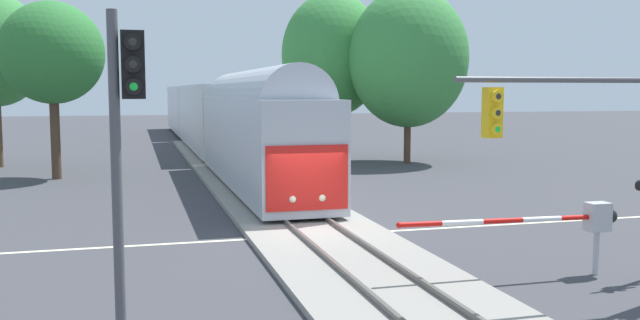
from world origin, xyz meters
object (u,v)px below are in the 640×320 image
object	(u,v)px
oak_far_right	(408,58)
elm_centre_background	(332,55)
crossing_gate_near	(575,220)
oak_behind_train	(52,53)
commuter_train	(211,115)
traffic_signal_near_left	(125,139)
traffic_signal_near_right	(619,126)

from	to	relation	value
oak_far_right	elm_centre_background	size ratio (longest dim) A/B	0.99
crossing_gate_near	oak_behind_train	size ratio (longest dim) A/B	0.64
commuter_train	traffic_signal_near_left	size ratio (longest dim) A/B	10.87
traffic_signal_near_right	oak_far_right	bearing A→B (deg)	76.37
crossing_gate_near	traffic_signal_near_left	size ratio (longest dim) A/B	1.02
commuter_train	elm_centre_background	distance (m)	10.70
traffic_signal_near_right	oak_far_right	xyz separation A→B (m)	(6.68, 27.54, 2.74)
traffic_signal_near_right	elm_centre_background	size ratio (longest dim) A/B	0.54
commuter_train	crossing_gate_near	xyz separation A→B (m)	(4.84, -36.25, -1.35)
oak_far_right	oak_behind_train	bearing A→B (deg)	-173.10
crossing_gate_near	elm_centre_background	distance (m)	30.28
traffic_signal_near_right	oak_behind_train	distance (m)	28.69
commuter_train	crossing_gate_near	distance (m)	36.59
commuter_train	crossing_gate_near	bearing A→B (deg)	-82.39
commuter_train	traffic_signal_near_right	xyz separation A→B (m)	(4.36, -38.26, 1.05)
oak_behind_train	elm_centre_background	bearing A→B (deg)	21.59
traffic_signal_near_left	oak_behind_train	size ratio (longest dim) A/B	0.63
elm_centre_background	crossing_gate_near	bearing A→B (deg)	-94.86
commuter_train	oak_behind_train	bearing A→B (deg)	-125.27
commuter_train	traffic_signal_near_right	size ratio (longest dim) A/B	10.57
elm_centre_background	traffic_signal_near_right	bearing A→B (deg)	-95.42
crossing_gate_near	elm_centre_background	bearing A→B (deg)	85.14
commuter_train	traffic_signal_near_right	bearing A→B (deg)	-83.49
traffic_signal_near_right	elm_centre_background	world-z (taller)	elm_centre_background
commuter_train	traffic_signal_near_right	distance (m)	38.52
oak_far_right	elm_centre_background	distance (m)	5.55
oak_behind_train	oak_far_right	world-z (taller)	oak_far_right
crossing_gate_near	oak_far_right	xyz separation A→B (m)	(6.20, 25.53, 5.14)
traffic_signal_near_right	commuter_train	bearing A→B (deg)	96.51
oak_behind_train	elm_centre_background	world-z (taller)	elm_centre_background
traffic_signal_near_right	oak_behind_train	size ratio (longest dim) A/B	0.65
traffic_signal_near_right	elm_centre_background	distance (m)	31.97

